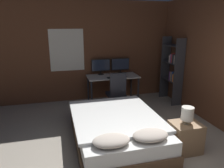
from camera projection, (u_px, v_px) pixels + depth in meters
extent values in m
cube|color=brown|center=(98.00, 51.00, 6.05)|extent=(12.00, 0.06, 2.70)
cube|color=silver|center=(67.00, 50.00, 5.79)|extent=(0.90, 0.01, 1.10)
cube|color=black|center=(67.00, 50.00, 5.79)|extent=(0.82, 0.01, 1.02)
cube|color=brown|center=(223.00, 63.00, 4.33)|extent=(0.06, 12.00, 2.70)
cube|color=brown|center=(116.00, 136.00, 4.04)|extent=(1.49, 2.08, 0.22)
cube|color=white|center=(116.00, 125.00, 3.97)|extent=(1.43, 2.02, 0.23)
cube|color=white|center=(115.00, 115.00, 4.05)|extent=(1.53, 1.75, 0.05)
ellipsoid|color=beige|center=(111.00, 141.00, 3.11)|extent=(0.55, 0.38, 0.13)
ellipsoid|color=beige|center=(150.00, 135.00, 3.26)|extent=(0.55, 0.38, 0.13)
cube|color=#997551|center=(185.00, 137.00, 3.71)|extent=(0.49, 0.42, 0.51)
cylinder|color=gray|center=(187.00, 123.00, 3.64)|extent=(0.14, 0.14, 0.01)
cylinder|color=gray|center=(187.00, 121.00, 3.63)|extent=(0.02, 0.02, 0.05)
cylinder|color=silver|center=(187.00, 114.00, 3.59)|extent=(0.20, 0.20, 0.22)
cube|color=beige|center=(113.00, 76.00, 5.93)|extent=(1.38, 0.67, 0.03)
cylinder|color=#2D2D33|center=(92.00, 94.00, 5.61)|extent=(0.05, 0.05, 0.70)
cylinder|color=#2D2D33|center=(138.00, 90.00, 5.93)|extent=(0.05, 0.05, 0.70)
cylinder|color=#2D2D33|center=(88.00, 88.00, 6.14)|extent=(0.05, 0.05, 0.70)
cylinder|color=#2D2D33|center=(131.00, 85.00, 6.45)|extent=(0.05, 0.05, 0.70)
cylinder|color=black|center=(101.00, 74.00, 6.07)|extent=(0.16, 0.16, 0.01)
cylinder|color=black|center=(101.00, 72.00, 6.06)|extent=(0.03, 0.03, 0.09)
cube|color=black|center=(101.00, 65.00, 6.00)|extent=(0.52, 0.03, 0.33)
cube|color=#232D42|center=(101.00, 65.00, 5.99)|extent=(0.49, 0.00, 0.30)
cylinder|color=black|center=(120.00, 73.00, 6.21)|extent=(0.16, 0.16, 0.01)
cylinder|color=black|center=(120.00, 71.00, 6.20)|extent=(0.03, 0.03, 0.09)
cube|color=black|center=(120.00, 64.00, 6.14)|extent=(0.52, 0.03, 0.33)
cube|color=#232D42|center=(121.00, 64.00, 6.13)|extent=(0.49, 0.00, 0.30)
cube|color=black|center=(115.00, 77.00, 5.71)|extent=(0.42, 0.13, 0.02)
ellipsoid|color=black|center=(126.00, 76.00, 5.78)|extent=(0.07, 0.05, 0.04)
cylinder|color=black|center=(116.00, 110.00, 5.48)|extent=(0.52, 0.52, 0.04)
cylinder|color=gray|center=(116.00, 102.00, 5.42)|extent=(0.05, 0.05, 0.35)
cube|color=black|center=(116.00, 95.00, 5.37)|extent=(0.43, 0.43, 0.07)
cube|color=black|center=(118.00, 85.00, 5.10)|extent=(0.39, 0.05, 0.55)
cube|color=#333338|center=(179.00, 73.00, 5.58)|extent=(0.28, 0.02, 1.76)
cube|color=#333338|center=(165.00, 68.00, 6.25)|extent=(0.28, 0.02, 1.76)
cube|color=#333338|center=(171.00, 80.00, 5.98)|extent=(0.28, 0.70, 0.02)
cube|color=#333338|center=(172.00, 63.00, 5.85)|extent=(0.28, 0.70, 0.02)
cube|color=#333338|center=(174.00, 45.00, 5.73)|extent=(0.28, 0.70, 0.02)
cube|color=orange|center=(177.00, 78.00, 5.65)|extent=(0.23, 0.04, 0.25)
cube|color=orange|center=(176.00, 78.00, 5.71)|extent=(0.23, 0.04, 0.20)
cube|color=#2D4784|center=(175.00, 76.00, 5.75)|extent=(0.23, 0.04, 0.27)
cube|color=gold|center=(174.00, 76.00, 5.79)|extent=(0.23, 0.02, 0.25)
cube|color=#2D4784|center=(174.00, 77.00, 5.83)|extent=(0.23, 0.02, 0.22)
cube|color=#7A387F|center=(173.00, 76.00, 5.86)|extent=(0.23, 0.04, 0.24)
cube|color=#28282D|center=(179.00, 59.00, 5.52)|extent=(0.23, 0.04, 0.25)
cube|color=#BCB29E|center=(178.00, 60.00, 5.57)|extent=(0.23, 0.03, 0.23)
cube|color=#28282D|center=(177.00, 59.00, 5.60)|extent=(0.23, 0.04, 0.23)
cube|color=#28282D|center=(176.00, 59.00, 5.65)|extent=(0.23, 0.04, 0.23)
cube|color=#B2332D|center=(175.00, 58.00, 5.68)|extent=(0.23, 0.03, 0.27)
cube|color=#7A387F|center=(174.00, 59.00, 5.73)|extent=(0.23, 0.04, 0.23)
cube|color=#BCB29E|center=(174.00, 58.00, 5.77)|extent=(0.23, 0.03, 0.22)
cube|color=#BCB29E|center=(173.00, 59.00, 5.81)|extent=(0.23, 0.03, 0.18)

